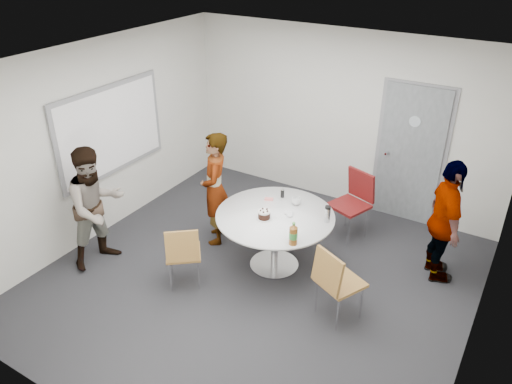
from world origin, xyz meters
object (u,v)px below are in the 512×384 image
Objects in this scene: chair_near_left at (183,251)px; person_right at (445,222)px; table at (276,223)px; chair_near_right at (335,278)px; door at (410,155)px; whiteboard at (111,130)px; chair_far at (354,197)px; person_main at (215,189)px; person_left at (96,207)px.

chair_near_left is 3.17m from person_right.
table is 1.61× the size of chair_near_right.
person_right is at bearing 85.63° from chair_near_right.
door is 1.43× the size of table.
chair_near_right is at bearing -27.06° from table.
chair_near_right is at bearing -25.87° from chair_near_left.
whiteboard is 1.18× the size of person_right.
table is 1.37m from chair_far.
table is 1.52× the size of chair_far.
door is 1.49m from person_right.
whiteboard is 1.19× the size of person_main.
person_right is (0.81, 1.40, 0.24)m from chair_near_right.
person_left reaches higher than table.
table is 1.73× the size of chair_near_left.
table is at bearing 85.92° from chair_far.
door is 3.56m from chair_near_left.
chair_near_right reaches higher than chair_near_left.
chair_far is at bearing 24.72° from whiteboard.
person_main is at bearing 54.99° from chair_far.
person_main is (-2.05, -1.97, -0.22)m from door.
chair_near_right is 0.57× the size of person_right.
person_left is 4.31m from person_right.
whiteboard is 4.54m from person_right.
whiteboard is 1.28× the size of table.
person_left is at bearing -144.51° from chair_near_right.
door is 1.07m from chair_far.
person_left is (-3.05, -0.53, 0.25)m from chair_near_right.
whiteboard is 2.15m from chair_near_left.
chair_near_right is (-0.00, -2.63, -0.46)m from door.
whiteboard is at bearing 77.24° from person_right.
whiteboard is at bearing -110.18° from person_main.
door is 4.40m from person_left.
person_right is at bearing -56.85° from door.
person_main is (1.51, 0.31, -0.65)m from whiteboard.
chair_far is at bearing 130.47° from chair_near_right.
table is 2.04m from person_right.
table reaches higher than chair_near_left.
chair_near_right is 1.63m from person_right.
person_right reaches higher than chair_near_right.
chair_near_left is 0.93× the size of chair_near_right.
whiteboard reaches higher than chair_far.
whiteboard is 3.50m from chair_far.
chair_near_right is (3.56, -0.35, -0.89)m from whiteboard.
person_left reaches higher than person_right.
chair_far is (-0.47, -0.86, -0.43)m from door.
whiteboard is at bearing -176.08° from table.
door is 2.30× the size of chair_near_right.
person_left reaches higher than person_main.
chair_near_left is (-1.78, -3.04, -0.50)m from door.
person_right is at bearing 13.53° from whiteboard.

